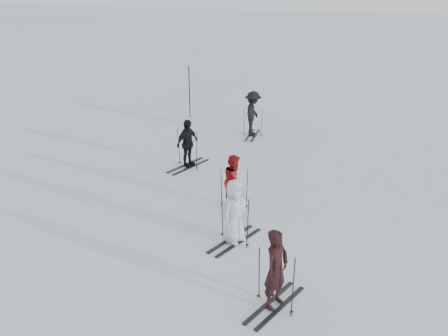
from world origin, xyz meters
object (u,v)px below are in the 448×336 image
Objects in this scene: skier_red at (234,182)px; skier_grey at (235,212)px; skier_uphill_far at (253,114)px; skier_near_dark at (276,270)px; skier_uphill_left at (187,144)px; piste_marker at (189,92)px.

skier_grey reaches higher than skier_red.
skier_uphill_far reaches higher than skier_red.
skier_red is 1.92m from skier_grey.
skier_red is at bearing 48.24° from skier_near_dark.
skier_uphill_far reaches higher than skier_grey.
skier_grey is at bearing -124.27° from skier_uphill_left.
skier_uphill_left is 4.01m from skier_uphill_far.
piste_marker is (-5.87, 12.08, 0.28)m from skier_near_dark.
skier_near_dark is at bearing -164.30° from skier_red.
skier_grey is at bearing 55.65° from skier_near_dark.
skier_grey is at bearing -170.87° from skier_uphill_far.
skier_uphill_far is at bearing -28.50° from piste_marker.
skier_red is 0.67× the size of piste_marker.
skier_uphill_far reaches higher than skier_near_dark.
skier_grey is 8.19m from skier_uphill_far.
skier_uphill_far is at bearing -1.60° from skier_red.
piste_marker reaches higher than skier_near_dark.
skier_uphill_left is 5.78m from piste_marker.
skier_grey is 5.12m from skier_uphill_left.
skier_red is 0.87× the size of skier_uphill_far.
piste_marker is (-4.48, 9.84, 0.32)m from skier_grey.
skier_uphill_left reaches higher than skier_red.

